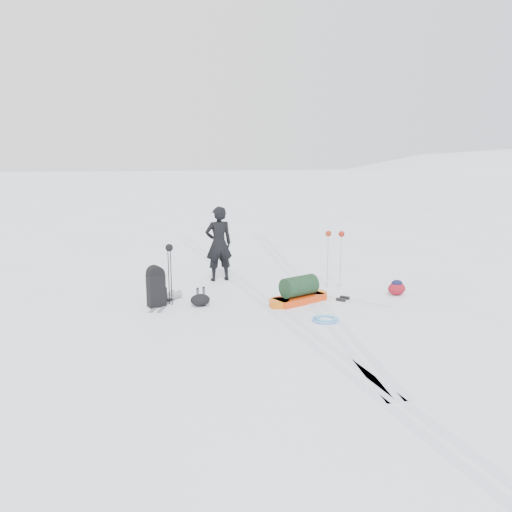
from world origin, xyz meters
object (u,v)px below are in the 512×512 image
at_px(expedition_rucksack, 158,287).
at_px(skier, 219,244).
at_px(pulk_sled, 299,292).
at_px(ski_poles_black, 169,255).

bearing_deg(expedition_rucksack, skier, 30.08).
relative_size(pulk_sled, expedition_rucksack, 1.79).
bearing_deg(expedition_rucksack, ski_poles_black, -13.17).
bearing_deg(ski_poles_black, skier, 54.73).
height_order(skier, expedition_rucksack, skier).
height_order(expedition_rucksack, ski_poles_black, ski_poles_black).
relative_size(expedition_rucksack, ski_poles_black, 0.67).
bearing_deg(pulk_sled, skier, 97.36).
relative_size(skier, ski_poles_black, 1.44).
xyz_separation_m(skier, expedition_rucksack, (-1.61, -1.77, -0.52)).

